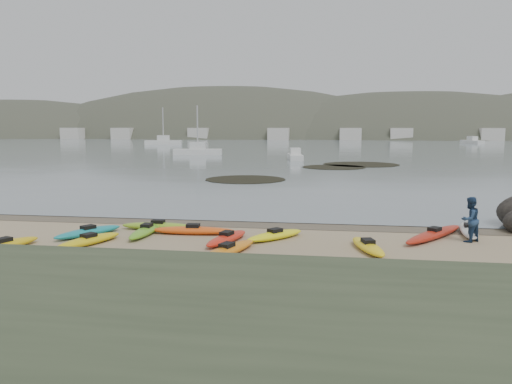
# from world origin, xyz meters

# --- Properties ---
(ground) EXTENTS (600.00, 600.00, 0.00)m
(ground) POSITION_xyz_m (0.00, 0.00, 0.00)
(ground) COLOR tan
(ground) RESTS_ON ground
(wet_sand) EXTENTS (60.00, 60.00, 0.00)m
(wet_sand) POSITION_xyz_m (0.00, -0.30, 0.00)
(wet_sand) COLOR brown
(wet_sand) RESTS_ON ground
(water) EXTENTS (1200.00, 1200.00, 0.00)m
(water) POSITION_xyz_m (0.00, 300.00, 0.01)
(water) COLOR slate
(water) RESTS_ON ground
(kayaks) EXTENTS (19.72, 8.94, 0.34)m
(kayaks) POSITION_xyz_m (-0.35, -3.84, 0.17)
(kayaks) COLOR #85B424
(kayaks) RESTS_ON ground
(person_east) EXTENTS (1.13, 1.10, 1.84)m
(person_east) POSITION_xyz_m (9.16, -2.73, 0.92)
(person_east) COLOR navy
(person_east) RESTS_ON ground
(kelp_mats) EXTENTS (19.05, 27.03, 0.04)m
(kelp_mats) POSITION_xyz_m (3.29, 31.52, 0.03)
(kelp_mats) COLOR black
(kelp_mats) RESTS_ON water
(moored_boats) EXTENTS (84.88, 76.81, 1.26)m
(moored_boats) POSITION_xyz_m (0.84, 79.46, 0.56)
(moored_boats) COLOR silver
(moored_boats) RESTS_ON ground
(far_hills) EXTENTS (550.00, 135.00, 80.00)m
(far_hills) POSITION_xyz_m (39.38, 193.97, -15.93)
(far_hills) COLOR #384235
(far_hills) RESTS_ON ground
(far_town) EXTENTS (199.00, 5.00, 4.00)m
(far_town) POSITION_xyz_m (6.00, 145.00, 2.00)
(far_town) COLOR beige
(far_town) RESTS_ON ground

